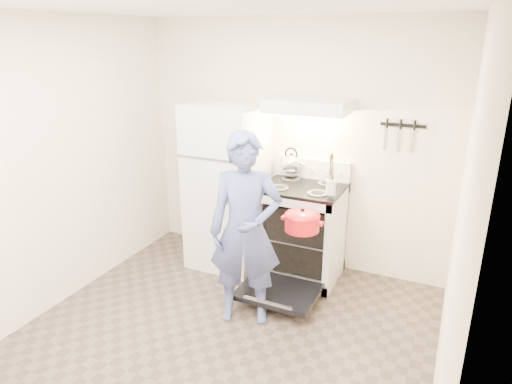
# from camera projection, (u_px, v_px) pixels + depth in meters

# --- Properties ---
(floor) EXTENTS (3.60, 3.60, 0.00)m
(floor) POSITION_uv_depth(u_px,v_px,m) (207.00, 355.00, 3.50)
(floor) COLOR brown
(floor) RESTS_ON ground
(back_wall) EXTENTS (3.20, 0.02, 2.50)m
(back_wall) POSITION_uv_depth(u_px,v_px,m) (293.00, 146.00, 4.63)
(back_wall) COLOR beige
(back_wall) RESTS_ON ground
(refrigerator) EXTENTS (0.70, 0.70, 1.70)m
(refrigerator) POSITION_uv_depth(u_px,v_px,m) (228.00, 186.00, 4.69)
(refrigerator) COLOR silver
(refrigerator) RESTS_ON floor
(stove_body) EXTENTS (0.76, 0.65, 0.92)m
(stove_body) POSITION_uv_depth(u_px,v_px,m) (302.00, 233.00, 4.52)
(stove_body) COLOR silver
(stove_body) RESTS_ON floor
(cooktop) EXTENTS (0.76, 0.65, 0.03)m
(cooktop) POSITION_uv_depth(u_px,v_px,m) (303.00, 188.00, 4.37)
(cooktop) COLOR black
(cooktop) RESTS_ON stove_body
(backsplash) EXTENTS (0.76, 0.07, 0.20)m
(backsplash) POSITION_uv_depth(u_px,v_px,m) (313.00, 169.00, 4.57)
(backsplash) COLOR silver
(backsplash) RESTS_ON cooktop
(oven_door) EXTENTS (0.70, 0.54, 0.04)m
(oven_door) POSITION_uv_depth(u_px,v_px,m) (279.00, 291.00, 4.12)
(oven_door) COLOR black
(oven_door) RESTS_ON floor
(oven_rack) EXTENTS (0.60, 0.52, 0.01)m
(oven_rack) POSITION_uv_depth(u_px,v_px,m) (302.00, 235.00, 4.53)
(oven_rack) COLOR slate
(oven_rack) RESTS_ON stove_body
(range_hood) EXTENTS (0.76, 0.50, 0.12)m
(range_hood) POSITION_uv_depth(u_px,v_px,m) (309.00, 105.00, 4.18)
(range_hood) COLOR silver
(range_hood) RESTS_ON back_wall
(knife_strip) EXTENTS (0.40, 0.02, 0.03)m
(knife_strip) POSITION_uv_depth(u_px,v_px,m) (403.00, 125.00, 4.11)
(knife_strip) COLOR black
(knife_strip) RESTS_ON back_wall
(pizza_stone) EXTENTS (0.36, 0.36, 0.02)m
(pizza_stone) POSITION_uv_depth(u_px,v_px,m) (294.00, 231.00, 4.59)
(pizza_stone) COLOR #836248
(pizza_stone) RESTS_ON oven_rack
(tea_kettle) EXTENTS (0.25, 0.21, 0.31)m
(tea_kettle) POSITION_uv_depth(u_px,v_px,m) (291.00, 163.00, 4.58)
(tea_kettle) COLOR #B9B9BE
(tea_kettle) RESTS_ON cooktop
(utensil_jar) EXTENTS (0.10, 0.10, 0.13)m
(utensil_jar) POSITION_uv_depth(u_px,v_px,m) (331.00, 187.00, 4.04)
(utensil_jar) COLOR silver
(utensil_jar) RESTS_ON cooktop
(person) EXTENTS (0.69, 0.58, 1.63)m
(person) POSITION_uv_depth(u_px,v_px,m) (246.00, 230.00, 3.71)
(person) COLOR #394177
(person) RESTS_ON floor
(dutch_oven) EXTENTS (0.36, 0.29, 0.24)m
(dutch_oven) POSITION_uv_depth(u_px,v_px,m) (302.00, 223.00, 3.85)
(dutch_oven) COLOR red
(dutch_oven) RESTS_ON person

